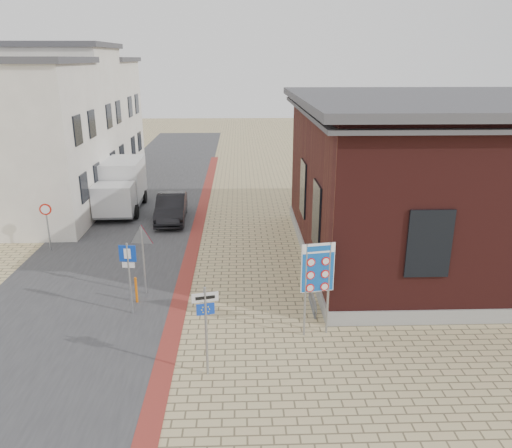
{
  "coord_description": "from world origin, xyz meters",
  "views": [
    {
      "loc": [
        0.2,
        -13.21,
        8.23
      ],
      "look_at": [
        0.78,
        4.88,
        2.2
      ],
      "focal_mm": 35.0,
      "sensor_mm": 36.0,
      "label": 1
    }
  ],
  "objects_px": {
    "box_truck": "(121,186)",
    "essen_sign": "(206,317)",
    "parking_sign": "(129,266)",
    "bollard": "(136,290)",
    "sedan": "(171,208)",
    "border_sign": "(318,270)"
  },
  "relations": [
    {
      "from": "essen_sign",
      "to": "sedan",
      "type": "bearing_deg",
      "value": 88.57
    },
    {
      "from": "sedan",
      "to": "border_sign",
      "type": "bearing_deg",
      "value": -65.89
    },
    {
      "from": "box_truck",
      "to": "essen_sign",
      "type": "height_order",
      "value": "box_truck"
    },
    {
      "from": "sedan",
      "to": "parking_sign",
      "type": "distance_m",
      "value": 10.3
    },
    {
      "from": "sedan",
      "to": "border_sign",
      "type": "relative_size",
      "value": 1.4
    },
    {
      "from": "sedan",
      "to": "bollard",
      "type": "xyz_separation_m",
      "value": [
        -0.03,
        -9.45,
        -0.22
      ]
    },
    {
      "from": "essen_sign",
      "to": "bollard",
      "type": "xyz_separation_m",
      "value": [
        -2.75,
        4.3,
        -1.26
      ]
    },
    {
      "from": "box_truck",
      "to": "parking_sign",
      "type": "height_order",
      "value": "box_truck"
    },
    {
      "from": "border_sign",
      "to": "parking_sign",
      "type": "relative_size",
      "value": 1.19
    },
    {
      "from": "sedan",
      "to": "box_truck",
      "type": "xyz_separation_m",
      "value": [
        -3.03,
        2.0,
        0.72
      ]
    },
    {
      "from": "parking_sign",
      "to": "box_truck",
      "type": "bearing_deg",
      "value": 109.31
    },
    {
      "from": "parking_sign",
      "to": "sedan",
      "type": "bearing_deg",
      "value": 95.38
    },
    {
      "from": "sedan",
      "to": "bollard",
      "type": "relative_size",
      "value": 4.4
    },
    {
      "from": "essen_sign",
      "to": "border_sign",
      "type": "bearing_deg",
      "value": 18.97
    },
    {
      "from": "box_truck",
      "to": "bollard",
      "type": "xyz_separation_m",
      "value": [
        3.01,
        -11.45,
        -0.94
      ]
    },
    {
      "from": "parking_sign",
      "to": "essen_sign",
      "type": "bearing_deg",
      "value": -46.31
    },
    {
      "from": "parking_sign",
      "to": "bollard",
      "type": "relative_size",
      "value": 2.64
    },
    {
      "from": "sedan",
      "to": "border_sign",
      "type": "xyz_separation_m",
      "value": [
        5.97,
        -11.75,
        1.49
      ]
    },
    {
      "from": "essen_sign",
      "to": "parking_sign",
      "type": "xyz_separation_m",
      "value": [
        -2.75,
        3.5,
        -0.0
      ]
    },
    {
      "from": "sedan",
      "to": "box_truck",
      "type": "bearing_deg",
      "value": 143.74
    },
    {
      "from": "sedan",
      "to": "border_sign",
      "type": "height_order",
      "value": "border_sign"
    },
    {
      "from": "sedan",
      "to": "bollard",
      "type": "distance_m",
      "value": 9.45
    }
  ]
}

